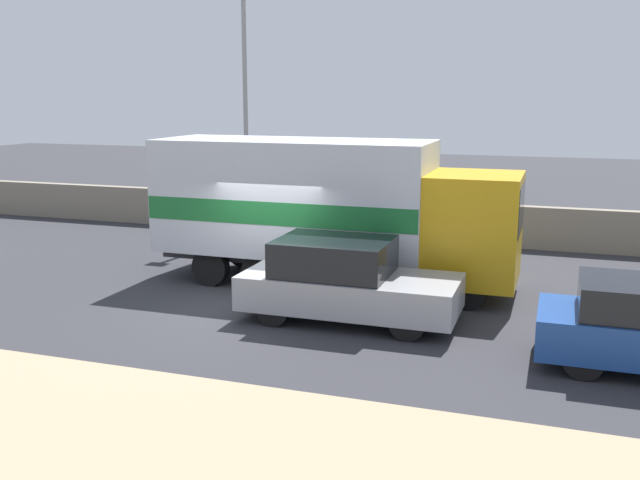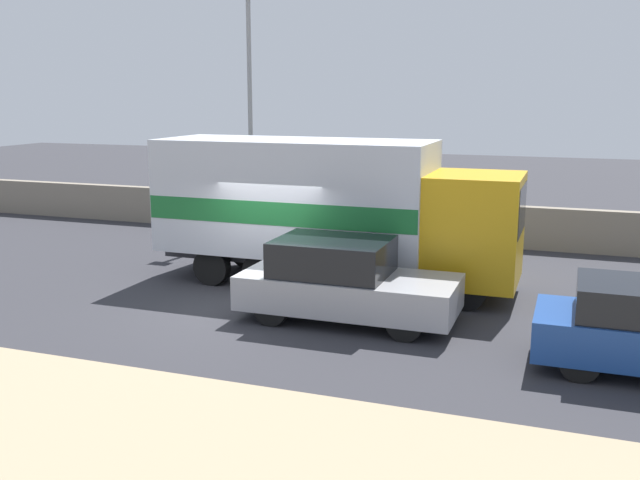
% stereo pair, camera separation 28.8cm
% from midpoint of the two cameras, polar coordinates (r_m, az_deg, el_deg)
% --- Properties ---
extents(ground_plane, '(80.00, 80.00, 0.00)m').
position_cam_midpoint_polar(ground_plane, '(15.37, -4.99, -5.29)').
color(ground_plane, '#2D2D33').
extents(dirt_shoulder_foreground, '(60.00, 6.38, 0.04)m').
position_cam_midpoint_polar(dirt_shoulder_foreground, '(9.87, -23.18, -16.17)').
color(dirt_shoulder_foreground, '#9E896B').
rests_on(dirt_shoulder_foreground, ground_plane).
extents(stone_wall_backdrop, '(60.00, 0.35, 1.24)m').
position_cam_midpoint_polar(stone_wall_backdrop, '(22.52, 3.48, 1.81)').
color(stone_wall_backdrop, gray).
rests_on(stone_wall_backdrop, ground_plane).
extents(street_lamp, '(0.56, 0.28, 7.54)m').
position_cam_midpoint_polar(street_lamp, '(22.58, -5.26, 11.26)').
color(street_lamp, gray).
rests_on(street_lamp, ground_plane).
extents(box_truck, '(8.41, 2.45, 3.41)m').
position_cam_midpoint_polar(box_truck, '(16.66, 0.83, 2.77)').
color(box_truck, gold).
rests_on(box_truck, ground_plane).
extents(car_hatchback, '(4.30, 1.89, 1.64)m').
position_cam_midpoint_polar(car_hatchback, '(14.21, 2.49, -3.30)').
color(car_hatchback, '#9E9EA3').
rests_on(car_hatchback, ground_plane).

